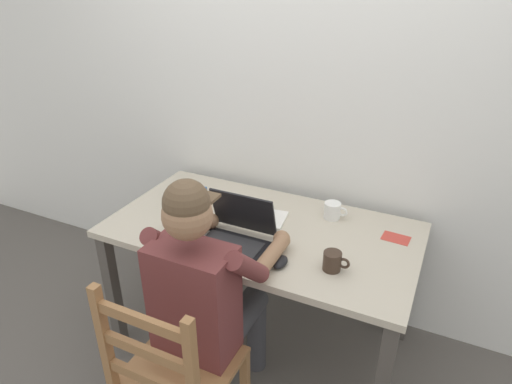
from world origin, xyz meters
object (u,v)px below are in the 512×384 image
at_px(laptop, 235,233).
at_px(book_stack_main, 189,197).
at_px(book_stack_side, 251,209).
at_px(desk, 262,242).
at_px(coffee_mug_dark, 176,223).
at_px(wooden_chair, 174,376).
at_px(seated_person, 208,290).
at_px(coffee_mug_white, 333,211).
at_px(coffee_mug_spare, 333,261).
at_px(computer_mouse, 280,262).
at_px(landscape_photo_print, 396,238).

bearing_deg(laptop, book_stack_main, 149.90).
relative_size(laptop, book_stack_side, 1.56).
bearing_deg(book_stack_side, desk, -40.41).
distance_m(desk, coffee_mug_dark, 0.45).
bearing_deg(wooden_chair, seated_person, 90.00).
height_order(coffee_mug_white, coffee_mug_dark, coffee_mug_dark).
xyz_separation_m(wooden_chair, book_stack_main, (-0.44, 0.82, 0.32)).
bearing_deg(coffee_mug_spare, laptop, 179.15).
xyz_separation_m(laptop, book_stack_side, (-0.05, 0.27, -0.02)).
bearing_deg(laptop, wooden_chair, -87.40).
bearing_deg(seated_person, computer_mouse, 43.63).
relative_size(coffee_mug_white, coffee_mug_dark, 1.12).
height_order(desk, book_stack_main, book_stack_main).
bearing_deg(coffee_mug_dark, landscape_photo_print, 22.59).
relative_size(coffee_mug_spare, book_stack_side, 0.56).
height_order(computer_mouse, coffee_mug_spare, coffee_mug_spare).
bearing_deg(coffee_mug_white, computer_mouse, -99.71).
relative_size(wooden_chair, book_stack_side, 4.51).
bearing_deg(book_stack_main, landscape_photo_print, 6.76).
relative_size(seated_person, book_stack_side, 5.95).
bearing_deg(wooden_chair, landscape_photo_print, 55.20).
xyz_separation_m(seated_person, laptop, (-0.03, 0.30, 0.11)).
distance_m(wooden_chair, computer_mouse, 0.63).
xyz_separation_m(desk, laptop, (-0.06, -0.18, 0.14)).
xyz_separation_m(desk, seated_person, (-0.03, -0.48, 0.03)).
relative_size(wooden_chair, landscape_photo_print, 7.33).
bearing_deg(coffee_mug_dark, laptop, 8.26).
distance_m(coffee_mug_spare, book_stack_side, 0.60).
bearing_deg(coffee_mug_white, coffee_mug_dark, -144.20).
bearing_deg(wooden_chair, coffee_mug_spare, 51.79).
relative_size(coffee_mug_white, coffee_mug_spare, 1.05).
height_order(coffee_mug_dark, book_stack_main, coffee_mug_dark).
bearing_deg(coffee_mug_spare, book_stack_main, 164.62).
xyz_separation_m(seated_person, book_stack_side, (-0.08, 0.57, 0.09)).
distance_m(desk, wooden_chair, 0.79).
distance_m(book_stack_side, landscape_photo_print, 0.74).
distance_m(wooden_chair, coffee_mug_white, 1.11).
distance_m(wooden_chair, coffee_mug_dark, 0.71).
bearing_deg(book_stack_main, desk, -6.74).
relative_size(coffee_mug_white, book_stack_main, 0.59).
xyz_separation_m(coffee_mug_white, book_stack_main, (-0.76, -0.19, -0.00)).
bearing_deg(wooden_chair, laptop, 92.60).
xyz_separation_m(book_stack_main, book_stack_side, (0.36, 0.03, -0.01)).
relative_size(desk, coffee_mug_white, 12.47).
bearing_deg(coffee_mug_white, seated_person, -113.94).
bearing_deg(coffee_mug_spare, book_stack_side, 152.18).
bearing_deg(desk, seated_person, -93.46).
xyz_separation_m(coffee_mug_dark, book_stack_side, (0.25, 0.32, -0.02)).
bearing_deg(desk, coffee_mug_dark, -147.68).
distance_m(computer_mouse, coffee_mug_white, 0.51).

